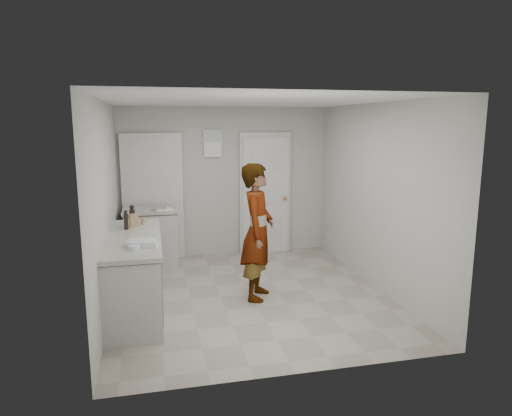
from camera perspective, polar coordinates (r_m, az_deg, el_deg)
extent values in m
plane|color=gray|center=(6.15, -0.78, -10.74)|extent=(4.00, 4.00, 0.00)
plane|color=#B5B3AB|center=(7.76, -3.92, 3.26)|extent=(3.50, 0.00, 3.50)
plane|color=#B5B3AB|center=(3.92, 5.36, -4.01)|extent=(3.50, 0.00, 3.50)
plane|color=#B5B3AB|center=(5.71, -18.24, 0.11)|extent=(0.00, 4.00, 4.00)
plane|color=#B5B3AB|center=(6.41, 14.69, 1.39)|extent=(0.00, 4.00, 4.00)
plane|color=silver|center=(5.73, -0.84, 13.23)|extent=(4.00, 4.00, 0.00)
cube|color=silver|center=(7.86, 1.23, 1.54)|extent=(0.80, 0.05, 2.00)
cube|color=silver|center=(7.89, 1.18, 1.79)|extent=(0.90, 0.04, 2.10)
sphere|color=#B98C47|center=(7.91, 3.63, 1.21)|extent=(0.07, 0.07, 0.07)
cube|color=white|center=(7.64, -5.44, 8.02)|extent=(0.30, 0.02, 0.45)
cube|color=black|center=(7.67, -12.76, 1.19)|extent=(0.90, 0.05, 2.04)
cube|color=silver|center=(7.64, -12.76, 1.23)|extent=(0.98, 0.02, 2.10)
cube|color=silver|center=(5.70, -14.91, -8.26)|extent=(0.60, 1.90, 0.86)
cube|color=black|center=(5.83, -14.72, -11.89)|extent=(0.56, 1.86, 0.08)
cube|color=beige|center=(5.57, -15.14, -3.67)|extent=(0.64, 1.96, 0.05)
cube|color=silver|center=(7.37, -12.94, -3.87)|extent=(0.80, 0.55, 0.86)
cube|color=black|center=(7.48, -12.81, -6.76)|extent=(0.75, 0.54, 0.08)
cube|color=beige|center=(7.27, -13.09, -0.28)|extent=(0.84, 0.61, 0.05)
imported|color=silver|center=(5.80, 0.21, -3.00)|extent=(0.63, 0.75, 1.75)
cube|color=#906A48|center=(6.02, -15.02, -1.50)|extent=(0.12, 0.08, 0.18)
cylinder|color=tan|center=(6.16, -13.92, -1.60)|extent=(0.06, 0.06, 0.09)
cylinder|color=black|center=(6.05, -15.19, -1.22)|extent=(0.07, 0.07, 0.22)
sphere|color=black|center=(6.03, -15.26, 0.10)|extent=(0.06, 0.06, 0.06)
cylinder|color=black|center=(5.91, -15.93, -1.65)|extent=(0.05, 0.05, 0.20)
sphere|color=black|center=(5.89, -15.99, -0.48)|extent=(0.05, 0.05, 0.05)
cube|color=silver|center=(5.11, -14.00, -4.25)|extent=(0.37, 0.29, 0.06)
cube|color=white|center=(5.12, -14.00, -4.32)|extent=(0.32, 0.24, 0.04)
cylinder|color=silver|center=(4.97, -15.02, -4.79)|extent=(0.12, 0.12, 0.04)
sphere|color=white|center=(4.96, -15.26, -4.83)|extent=(0.04, 0.04, 0.04)
sphere|color=white|center=(4.98, -14.79, -4.76)|extent=(0.04, 0.04, 0.04)
cube|color=white|center=(7.19, -11.54, -0.09)|extent=(0.34, 0.39, 0.01)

